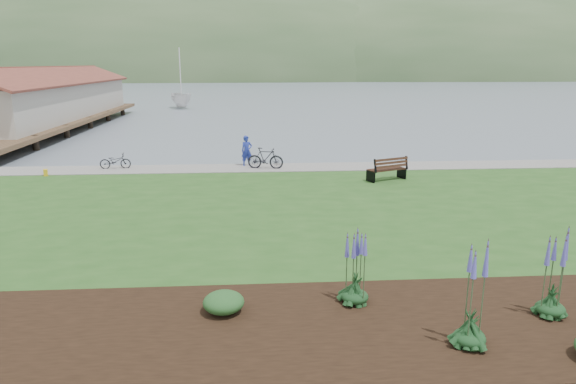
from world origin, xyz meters
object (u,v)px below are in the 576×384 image
object	(u,v)px
park_bench	(388,169)
sailboat	(182,108)
bicycle_a	(115,161)
person	(247,148)

from	to	relation	value
park_bench	sailboat	distance (m)	47.48
bicycle_a	sailboat	distance (m)	41.38
park_bench	bicycle_a	xyz separation A→B (m)	(-13.29, 3.61, -0.16)
person	sailboat	bearing A→B (deg)	83.85
park_bench	person	bearing A→B (deg)	126.62
person	sailboat	distance (m)	41.97
person	sailboat	world-z (taller)	sailboat
park_bench	bicycle_a	bearing A→B (deg)	142.26
person	park_bench	bearing A→B (deg)	-49.02
park_bench	person	xyz separation A→B (m)	(-6.55, 3.91, 0.38)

